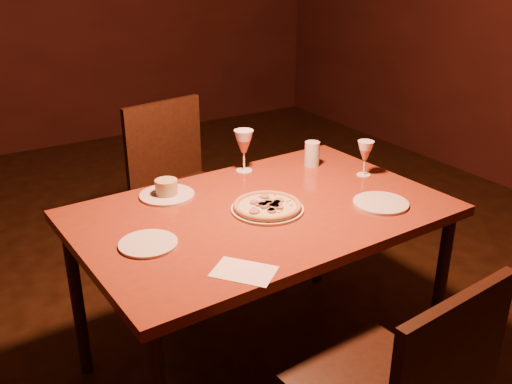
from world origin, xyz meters
TOP-DOWN VIEW (x-y plane):
  - floor at (0.00, 0.00)m, footprint 7.00×7.00m
  - dining_table at (0.26, -0.12)m, footprint 1.49×0.99m
  - chair_far at (0.31, 0.79)m, footprint 0.55×0.55m
  - pizza_plate at (0.27, -0.15)m, footprint 0.29×0.29m
  - ramekin_saucer at (-0.01, 0.19)m, footprint 0.23×0.23m
  - wine_glass_far at (0.41, 0.27)m, footprint 0.09×0.09m
  - wine_glass_right at (0.85, -0.06)m, footprint 0.07×0.07m
  - water_tumbler at (0.72, 0.16)m, footprint 0.07×0.07m
  - side_plate_left at (-0.24, -0.17)m, footprint 0.21×0.21m
  - side_plate_near at (0.69, -0.34)m, footprint 0.22×0.22m
  - menu_card at (-0.04, -0.50)m, footprint 0.23×0.24m

SIDE VIEW (x-z plane):
  - floor at x=0.00m, z-range 0.00..0.00m
  - chair_far at x=0.31m, z-range 0.06..1.04m
  - dining_table at x=0.26m, z-range 0.32..1.09m
  - menu_card at x=-0.04m, z-range 0.78..0.78m
  - side_plate_left at x=-0.24m, z-range 0.78..0.79m
  - side_plate_near at x=0.69m, z-range 0.78..0.79m
  - pizza_plate at x=0.27m, z-range 0.78..0.81m
  - ramekin_saucer at x=-0.01m, z-range 0.76..0.83m
  - water_tumbler at x=0.72m, z-range 0.78..0.89m
  - wine_glass_right at x=0.85m, z-range 0.78..0.94m
  - wine_glass_far at x=0.41m, z-range 0.78..0.97m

